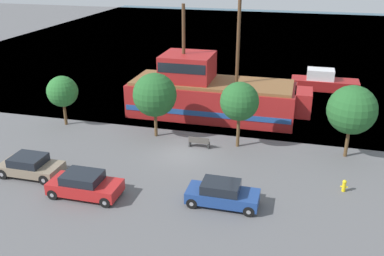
{
  "coord_description": "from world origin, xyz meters",
  "views": [
    {
      "loc": [
        7.61,
        -26.52,
        13.38
      ],
      "look_at": [
        0.15,
        2.0,
        1.2
      ],
      "focal_mm": 40.0,
      "sensor_mm": 36.0,
      "label": 1
    }
  ],
  "objects_px": {
    "pirate_ship": "(210,94)",
    "fire_hydrant": "(344,185)",
    "moored_boat_dockside": "(324,82)",
    "parked_car_curb_mid": "(222,194)",
    "bench_promenade_east": "(199,142)",
    "parked_car_curb_front": "(30,166)",
    "parked_car_curb_rear": "(85,185)"
  },
  "relations": [
    {
      "from": "pirate_ship",
      "to": "fire_hydrant",
      "type": "relative_size",
      "value": 20.31
    },
    {
      "from": "pirate_ship",
      "to": "moored_boat_dockside",
      "type": "distance_m",
      "value": 14.5
    },
    {
      "from": "fire_hydrant",
      "to": "parked_car_curb_mid",
      "type": "bearing_deg",
      "value": -154.06
    },
    {
      "from": "pirate_ship",
      "to": "bench_promenade_east",
      "type": "distance_m",
      "value": 7.06
    },
    {
      "from": "parked_car_curb_mid",
      "to": "moored_boat_dockside",
      "type": "bearing_deg",
      "value": 76.17
    },
    {
      "from": "parked_car_curb_mid",
      "to": "parked_car_curb_front",
      "type": "bearing_deg",
      "value": 178.55
    },
    {
      "from": "fire_hydrant",
      "to": "bench_promenade_east",
      "type": "relative_size",
      "value": 0.5
    },
    {
      "from": "parked_car_curb_front",
      "to": "bench_promenade_east",
      "type": "bearing_deg",
      "value": 35.83
    },
    {
      "from": "moored_boat_dockside",
      "to": "parked_car_curb_rear",
      "type": "xyz_separation_m",
      "value": [
        -14.06,
        -25.63,
        -0.06
      ]
    },
    {
      "from": "pirate_ship",
      "to": "parked_car_curb_mid",
      "type": "xyz_separation_m",
      "value": [
        3.84,
        -14.02,
        -1.26
      ]
    },
    {
      "from": "moored_boat_dockside",
      "to": "parked_car_curb_mid",
      "type": "xyz_separation_m",
      "value": [
        -6.05,
        -24.57,
        -0.08
      ]
    },
    {
      "from": "pirate_ship",
      "to": "parked_car_curb_mid",
      "type": "bearing_deg",
      "value": -74.7
    },
    {
      "from": "moored_boat_dockside",
      "to": "parked_car_curb_front",
      "type": "relative_size",
      "value": 1.72
    },
    {
      "from": "parked_car_curb_rear",
      "to": "fire_hydrant",
      "type": "height_order",
      "value": "parked_car_curb_rear"
    },
    {
      "from": "pirate_ship",
      "to": "fire_hydrant",
      "type": "height_order",
      "value": "pirate_ship"
    },
    {
      "from": "parked_car_curb_mid",
      "to": "bench_promenade_east",
      "type": "bearing_deg",
      "value": 113.37
    },
    {
      "from": "parked_car_curb_front",
      "to": "fire_hydrant",
      "type": "bearing_deg",
      "value": 8.78
    },
    {
      "from": "bench_promenade_east",
      "to": "fire_hydrant",
      "type": "bearing_deg",
      "value": -21.23
    },
    {
      "from": "parked_car_curb_rear",
      "to": "fire_hydrant",
      "type": "relative_size",
      "value": 5.52
    },
    {
      "from": "bench_promenade_east",
      "to": "parked_car_curb_rear",
      "type": "bearing_deg",
      "value": -120.84
    },
    {
      "from": "parked_car_curb_front",
      "to": "fire_hydrant",
      "type": "height_order",
      "value": "parked_car_curb_front"
    },
    {
      "from": "parked_car_curb_front",
      "to": "fire_hydrant",
      "type": "distance_m",
      "value": 19.64
    },
    {
      "from": "moored_boat_dockside",
      "to": "parked_car_curb_front",
      "type": "xyz_separation_m",
      "value": [
        -18.63,
        -24.25,
        -0.11
      ]
    },
    {
      "from": "pirate_ship",
      "to": "parked_car_curb_rear",
      "type": "bearing_deg",
      "value": -105.48
    },
    {
      "from": "moored_boat_dockside",
      "to": "parked_car_curb_mid",
      "type": "bearing_deg",
      "value": -103.83
    },
    {
      "from": "parked_car_curb_mid",
      "to": "parked_car_curb_rear",
      "type": "xyz_separation_m",
      "value": [
        -8.01,
        -1.06,
        0.02
      ]
    },
    {
      "from": "parked_car_curb_mid",
      "to": "bench_promenade_east",
      "type": "height_order",
      "value": "parked_car_curb_mid"
    },
    {
      "from": "pirate_ship",
      "to": "parked_car_curb_mid",
      "type": "relative_size",
      "value": 3.8
    },
    {
      "from": "fire_hydrant",
      "to": "moored_boat_dockside",
      "type": "bearing_deg",
      "value": 92.08
    },
    {
      "from": "parked_car_curb_rear",
      "to": "fire_hydrant",
      "type": "distance_m",
      "value": 15.47
    },
    {
      "from": "parked_car_curb_front",
      "to": "bench_promenade_east",
      "type": "xyz_separation_m",
      "value": [
        9.49,
        6.85,
        -0.25
      ]
    },
    {
      "from": "moored_boat_dockside",
      "to": "parked_car_curb_mid",
      "type": "relative_size",
      "value": 1.67
    }
  ]
}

